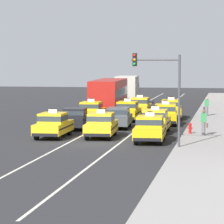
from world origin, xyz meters
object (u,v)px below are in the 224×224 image
sedan_center_second (118,117)px  taxi_right_second (155,121)px  taxi_center_fourth (140,106)px  taxi_right_fourth (171,109)px  pedestrian_near_crosswalk (207,106)px  box_truck_left_fifth (128,89)px  fire_hydrant (190,128)px  pedestrian_mid_block (204,123)px  taxi_left_nearest (53,124)px  sedan_left_second (75,118)px  traffic_light_pole (163,84)px  bus_left_fourth (109,94)px  taxi_center_nearest (101,125)px  taxi_center_third (128,111)px  taxi_left_third (91,111)px  taxi_right_nearest (150,128)px  taxi_right_third (165,114)px

sedan_center_second → taxi_right_second: taxi_right_second is taller
taxi_center_fourth → taxi_right_fourth: same height
pedestrian_near_crosswalk → taxi_right_fourth: bearing=-147.7°
box_truck_left_fifth → fire_hydrant: bearing=-73.4°
taxi_right_second → pedestrian_mid_block: (3.50, -2.26, 0.13)m
taxi_left_nearest → sedan_center_second: taxi_left_nearest is taller
taxi_left_nearest → taxi_right_second: size_ratio=1.00×
taxi_right_fourth → taxi_left_nearest: bearing=-113.1°
taxi_center_fourth → sedan_left_second: bearing=-103.6°
sedan_left_second → sedan_center_second: size_ratio=1.00×
traffic_light_pole → bus_left_fourth: bearing=107.2°
taxi_center_nearest → taxi_center_third: (-0.06, 12.08, 0.00)m
taxi_center_third → taxi_right_second: bearing=-69.0°
taxi_left_third → bus_left_fourth: (-0.12, 8.88, 0.94)m
sedan_left_second → fire_hydrant: bearing=-17.3°
taxi_right_fourth → taxi_left_third: bearing=-150.1°
sedan_left_second → taxi_center_nearest: bearing=-59.0°
taxi_right_second → pedestrian_near_crosswalk: taxi_right_second is taller
sedan_left_second → taxi_right_nearest: size_ratio=0.95×
taxi_left_third → pedestrian_mid_block: 13.92m
sedan_center_second → taxi_center_nearest: bearing=-91.3°
taxi_right_nearest → pedestrian_near_crosswalk: taxi_right_nearest is taller
sedan_left_second → pedestrian_near_crosswalk: pedestrian_near_crosswalk is taller
box_truck_left_fifth → pedestrian_near_crosswalk: box_truck_left_fifth is taller
traffic_light_pole → pedestrian_mid_block: bearing=70.5°
taxi_right_third → taxi_left_third: bearing=163.6°
taxi_left_nearest → taxi_right_third: bearing=56.1°
sedan_center_second → fire_hydrant: (5.64, -4.04, -0.30)m
pedestrian_near_crosswalk → fire_hydrant: size_ratio=2.28×
taxi_right_second → taxi_right_third: size_ratio=0.98×
sedan_center_second → traffic_light_pole: bearing=-68.1°
taxi_center_third → taxi_right_nearest: same height
box_truck_left_fifth → sedan_center_second: box_truck_left_fifth is taller
taxi_right_third → fire_hydrant: bearing=-71.6°
taxi_right_second → box_truck_left_fifth: bearing=102.6°
pedestrian_near_crosswalk → taxi_center_third: bearing=-144.3°
bus_left_fourth → taxi_right_fourth: (6.48, -5.21, -0.94)m
box_truck_left_fifth → taxi_right_third: size_ratio=1.51×
pedestrian_near_crosswalk → traffic_light_pole: traffic_light_pole is taller
taxi_center_fourth → taxi_right_fourth: bearing=-43.4°
taxi_left_third → fire_hydrant: taxi_left_third is taller
sedan_center_second → taxi_right_third: size_ratio=0.94×
taxi_center_fourth → traffic_light_pole: 23.30m
taxi_left_third → traffic_light_pole: 17.98m
taxi_center_nearest → fire_hydrant: taxi_center_nearest is taller
traffic_light_pole → taxi_center_nearest: bearing=133.1°
taxi_center_nearest → traffic_light_pole: size_ratio=0.83×
taxi_right_third → taxi_right_fourth: (-0.03, 5.55, 0.00)m
bus_left_fourth → taxi_right_nearest: bearing=-73.2°
taxi_left_third → taxi_right_fourth: same height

